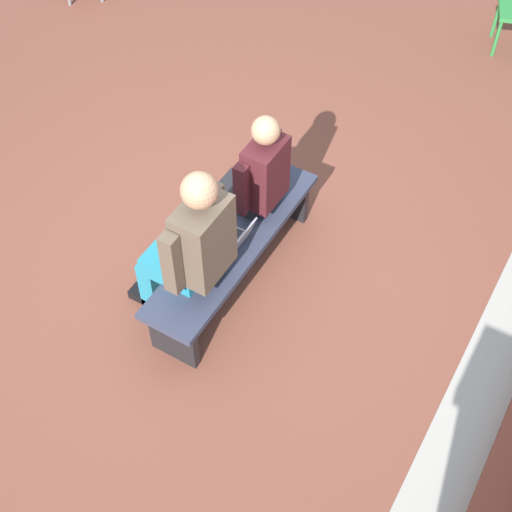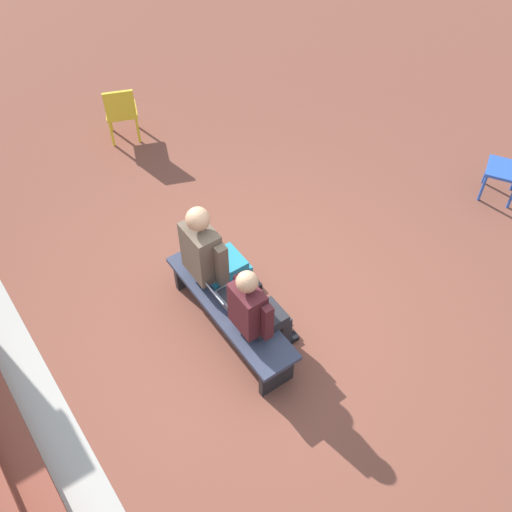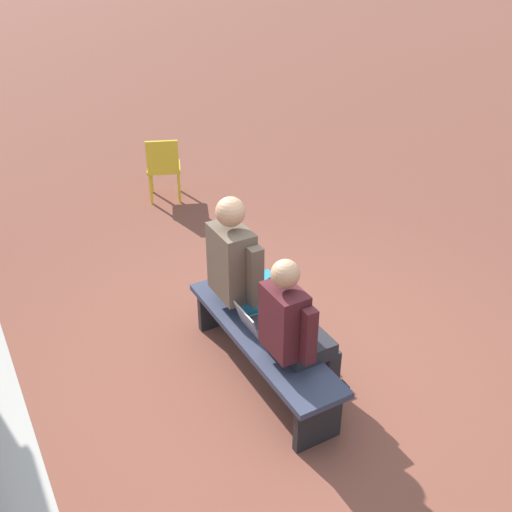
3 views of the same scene
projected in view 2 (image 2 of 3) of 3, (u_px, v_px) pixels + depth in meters
The scene contains 7 objects.
ground_plane at pixel (239, 331), 6.29m from camera, with size 60.00×60.00×0.00m, color brown.
concrete_strip at pixel (55, 430), 5.55m from camera, with size 5.41×0.40×0.01m, color #A8A399.
bench at pixel (230, 310), 6.04m from camera, with size 1.80×0.44×0.45m.
person_student at pixel (257, 311), 5.60m from camera, with size 0.52×0.66×1.31m.
person_adult at pixel (212, 255), 5.99m from camera, with size 0.60×0.76×1.45m.
laptop at pixel (225, 298), 5.96m from camera, with size 0.32×0.29×0.21m.
plastic_chair_far_left at pixel (121, 110), 8.12m from camera, with size 0.54×0.54×0.84m.
Camera 2 is at (-3.04, 1.92, 5.23)m, focal length 42.00 mm.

